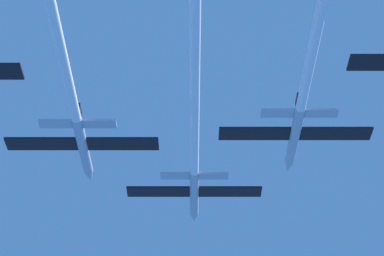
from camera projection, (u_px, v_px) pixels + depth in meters
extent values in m
cylinder|color=#B2BAC6|center=(197.00, 194.00, 86.78)|extent=(1.10, 10.01, 1.10)
cone|color=#B2BAC6|center=(197.00, 217.00, 91.79)|extent=(1.08, 2.20, 1.08)
ellipsoid|color=black|center=(197.00, 199.00, 88.86)|extent=(0.77, 2.00, 0.55)
cube|color=black|center=(161.00, 192.00, 86.39)|extent=(7.61, 2.20, 0.24)
cube|color=black|center=(233.00, 191.00, 86.36)|extent=(7.61, 2.20, 0.24)
cube|color=black|center=(197.00, 167.00, 84.28)|extent=(0.29, 1.80, 1.60)
cube|color=#B2BAC6|center=(178.00, 176.00, 83.35)|extent=(3.42, 1.32, 0.24)
cube|color=#B2BAC6|center=(217.00, 176.00, 83.33)|extent=(3.42, 1.32, 0.24)
cylinder|color=white|center=(198.00, 54.00, 65.60)|extent=(0.99, 41.70, 0.99)
cylinder|color=#B2BAC6|center=(86.00, 147.00, 76.38)|extent=(1.10, 10.01, 1.10)
cone|color=#B2BAC6|center=(93.00, 176.00, 81.39)|extent=(1.08, 2.20, 1.08)
ellipsoid|color=black|center=(89.00, 154.00, 78.46)|extent=(0.77, 2.00, 0.55)
cube|color=black|center=(44.00, 144.00, 75.99)|extent=(7.61, 2.20, 0.24)
cube|color=black|center=(126.00, 144.00, 75.96)|extent=(7.61, 2.20, 0.24)
cube|color=black|center=(82.00, 114.00, 73.88)|extent=(0.29, 1.80, 1.60)
cube|color=#B2BAC6|center=(59.00, 124.00, 72.95)|extent=(3.42, 1.32, 0.24)
cube|color=#B2BAC6|center=(103.00, 124.00, 72.93)|extent=(3.42, 1.32, 0.24)
cylinder|color=#B2BAC6|center=(298.00, 136.00, 76.38)|extent=(1.10, 10.01, 1.10)
cone|color=#B2BAC6|center=(291.00, 166.00, 81.38)|extent=(1.08, 2.20, 1.08)
ellipsoid|color=black|center=(295.00, 144.00, 78.45)|extent=(0.77, 2.00, 0.55)
cube|color=black|center=(257.00, 133.00, 75.99)|extent=(7.61, 2.20, 0.24)
cube|color=black|center=(339.00, 133.00, 75.95)|extent=(7.61, 2.20, 0.24)
cube|color=black|center=(301.00, 103.00, 73.87)|extent=(0.29, 1.80, 1.60)
cube|color=#B2BAC6|center=(280.00, 113.00, 72.94)|extent=(3.42, 1.32, 0.24)
cube|color=#B2BAC6|center=(324.00, 113.00, 72.92)|extent=(3.42, 1.32, 0.24)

